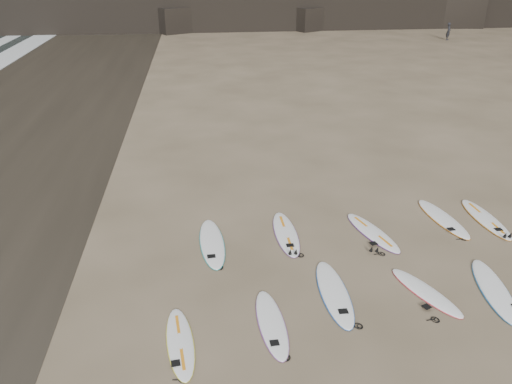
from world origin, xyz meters
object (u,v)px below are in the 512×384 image
at_px(surfboard_5, 212,243).
at_px(surfboard_3, 426,292).
at_px(surfboard_6, 286,233).
at_px(person_a, 449,31).
at_px(surfboard_1, 272,323).
at_px(surfboard_7, 372,232).
at_px(surfboard_8, 443,218).
at_px(surfboard_0, 180,342).
at_px(surfboard_2, 334,292).
at_px(surfboard_9, 486,218).
at_px(surfboard_4, 494,289).

bearing_deg(surfboard_5, surfboard_3, -32.74).
relative_size(surfboard_6, person_a, 1.67).
height_order(surfboard_1, surfboard_5, surfboard_5).
bearing_deg(surfboard_5, surfboard_7, -2.73).
bearing_deg(surfboard_3, surfboard_5, 128.01).
bearing_deg(surfboard_8, surfboard_0, -157.92).
relative_size(surfboard_3, surfboard_5, 0.82).
distance_m(surfboard_3, surfboard_8, 4.09).
distance_m(surfboard_1, surfboard_5, 3.78).
xyz_separation_m(surfboard_2, surfboard_6, (-0.69, 2.95, -0.00)).
relative_size(surfboard_9, person_a, 1.69).
distance_m(surfboard_6, surfboard_7, 2.58).
distance_m(surfboard_3, surfboard_9, 4.78).
distance_m(surfboard_2, surfboard_3, 2.26).
bearing_deg(surfboard_3, surfboard_6, 110.19).
bearing_deg(surfboard_2, surfboard_0, -160.05).
xyz_separation_m(surfboard_1, surfboard_3, (3.93, 0.69, -0.00)).
distance_m(surfboard_7, surfboard_9, 3.81).
height_order(surfboard_7, person_a, person_a).
bearing_deg(surfboard_9, surfboard_7, -175.12).
xyz_separation_m(surfboard_5, surfboard_7, (4.77, 0.05, -0.00)).
bearing_deg(surfboard_0, person_a, 50.72).
xyz_separation_m(surfboard_0, person_a, (24.29, 38.01, 0.75)).
bearing_deg(person_a, surfboard_8, -172.59).
xyz_separation_m(surfboard_9, person_a, (14.91, 33.60, 0.74)).
height_order(surfboard_5, surfboard_6, surfboard_5).
relative_size(surfboard_2, surfboard_7, 1.08).
xyz_separation_m(surfboard_6, surfboard_9, (6.36, 0.17, 0.00)).
xyz_separation_m(surfboard_8, surfboard_9, (1.32, -0.17, 0.00)).
xyz_separation_m(surfboard_3, surfboard_9, (3.42, 3.34, 0.01)).
height_order(surfboard_3, surfboard_6, surfboard_6).
height_order(surfboard_5, surfboard_9, surfboard_5).
distance_m(surfboard_2, surfboard_8, 5.45).
xyz_separation_m(surfboard_3, surfboard_5, (-5.13, 2.89, 0.01)).
height_order(surfboard_0, person_a, person_a).
height_order(surfboard_4, surfboard_6, surfboard_4).
bearing_deg(surfboard_7, surfboard_9, -10.46).
distance_m(surfboard_0, person_a, 45.11).
relative_size(surfboard_5, person_a, 1.75).
relative_size(surfboard_8, person_a, 1.68).
relative_size(surfboard_2, surfboard_4, 1.02).
xyz_separation_m(surfboard_7, surfboard_8, (2.47, 0.57, 0.00)).
height_order(surfboard_1, surfboard_3, surfboard_1).
relative_size(surfboard_7, surfboard_9, 0.95).
xyz_separation_m(surfboard_2, surfboard_3, (2.25, -0.23, -0.01)).
bearing_deg(surfboard_4, surfboard_5, 167.01).
relative_size(surfboard_7, person_a, 1.61).
bearing_deg(surfboard_0, surfboard_1, 3.75).
xyz_separation_m(surfboard_2, surfboard_7, (1.88, 2.72, -0.00)).
relative_size(surfboard_4, surfboard_6, 1.01).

